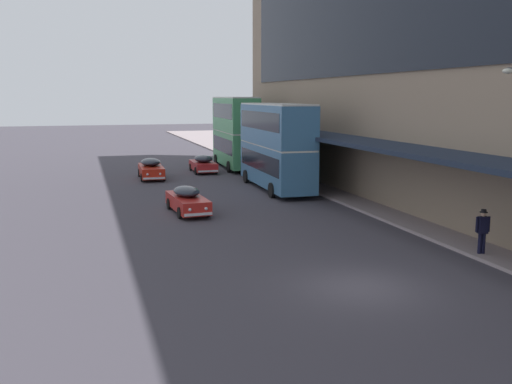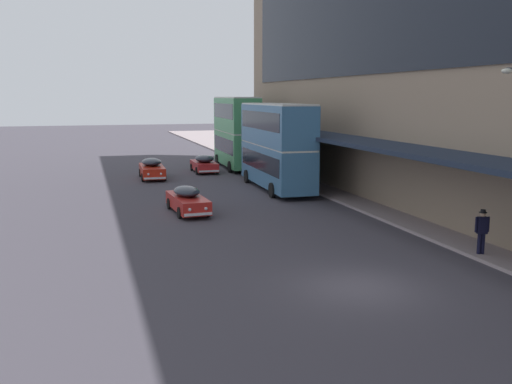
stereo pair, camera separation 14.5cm
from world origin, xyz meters
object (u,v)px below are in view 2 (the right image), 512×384
at_px(transit_bus_kerbside_front, 276,143).
at_px(transit_bus_kerbside_rear, 236,130).
at_px(sedan_lead_near, 204,164).
at_px(sedan_second_near, 187,200).
at_px(pedestrian_at_kerb, 482,229).
at_px(sedan_second_mid, 152,169).

relative_size(transit_bus_kerbside_front, transit_bus_kerbside_rear, 1.12).
bearing_deg(sedan_lead_near, transit_bus_kerbside_rear, 30.23).
height_order(transit_bus_kerbside_rear, sedan_second_near, transit_bus_kerbside_rear).
bearing_deg(transit_bus_kerbside_front, pedestrian_at_kerb, -82.48).
relative_size(sedan_lead_near, sedan_second_mid, 0.90).
bearing_deg(transit_bus_kerbside_front, sedan_lead_near, 106.00).
bearing_deg(sedan_second_mid, pedestrian_at_kerb, -69.01).
relative_size(transit_bus_kerbside_rear, sedan_second_near, 1.91).
bearing_deg(sedan_lead_near, sedan_second_mid, -151.93).
distance_m(transit_bus_kerbside_front, transit_bus_kerbside_rear, 12.61).
height_order(sedan_lead_near, sedan_second_near, sedan_lead_near).
bearing_deg(pedestrian_at_kerb, sedan_lead_near, 100.62).
xyz_separation_m(transit_bus_kerbside_rear, sedan_lead_near, (-3.44, -2.01, -2.75)).
xyz_separation_m(transit_bus_kerbside_rear, pedestrian_at_kerb, (2.10, -31.55, -2.32)).
height_order(transit_bus_kerbside_front, pedestrian_at_kerb, transit_bus_kerbside_front).
bearing_deg(sedan_second_mid, transit_bus_kerbside_rear, 28.98).
bearing_deg(pedestrian_at_kerb, transit_bus_kerbside_rear, 93.81).
bearing_deg(transit_bus_kerbside_rear, sedan_second_mid, -151.02).
height_order(transit_bus_kerbside_rear, sedan_second_mid, transit_bus_kerbside_rear).
bearing_deg(transit_bus_kerbside_rear, transit_bus_kerbside_front, -91.84).
distance_m(sedan_lead_near, pedestrian_at_kerb, 30.06).
bearing_deg(sedan_second_near, transit_bus_kerbside_rear, 67.45).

